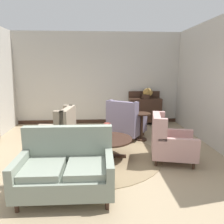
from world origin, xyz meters
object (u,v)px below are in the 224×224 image
object	(u,v)px
settee	(66,169)
armchair_near_window	(126,122)
armchair_far_left	(169,142)
sideboard	(145,109)
side_table	(142,124)
porcelain_vase	(107,132)
coffee_table	(109,141)
gramophone	(147,91)
armchair_beside_settee	(57,138)

from	to	relation	value
settee	armchair_near_window	distance (m)	2.87
armchair_far_left	sideboard	bearing A→B (deg)	10.22
side_table	armchair_far_left	bearing A→B (deg)	-76.88
porcelain_vase	sideboard	distance (m)	3.03
coffee_table	gramophone	world-z (taller)	gramophone
armchair_near_window	gramophone	size ratio (longest dim) A/B	2.38
porcelain_vase	armchair_far_left	world-z (taller)	armchair_far_left
coffee_table	porcelain_vase	size ratio (longest dim) A/B	3.01
armchair_far_left	gramophone	bearing A→B (deg)	9.20
armchair_beside_settee	side_table	distance (m)	2.27
porcelain_vase	settee	bearing A→B (deg)	-116.73
porcelain_vase	armchair_near_window	size ratio (longest dim) A/B	0.27
coffee_table	armchair_near_window	bearing A→B (deg)	68.47
porcelain_vase	sideboard	size ratio (longest dim) A/B	0.29
armchair_beside_settee	sideboard	size ratio (longest dim) A/B	0.99
sideboard	armchair_beside_settee	bearing A→B (deg)	-132.75
porcelain_vase	side_table	xyz separation A→B (m)	(0.96, 1.04, -0.13)
armchair_far_left	armchair_near_window	world-z (taller)	armchair_near_window
gramophone	sideboard	bearing A→B (deg)	118.32
armchair_beside_settee	sideboard	xyz separation A→B (m)	(2.46, 2.67, 0.05)
sideboard	armchair_far_left	bearing A→B (deg)	-92.39
porcelain_vase	side_table	world-z (taller)	porcelain_vase
side_table	sideboard	distance (m)	1.70
armchair_beside_settee	gramophone	bearing A→B (deg)	143.58
armchair_far_left	side_table	bearing A→B (deg)	25.73
armchair_far_left	sideboard	world-z (taller)	sideboard
coffee_table	armchair_near_window	size ratio (longest dim) A/B	0.81
porcelain_vase	side_table	size ratio (longest dim) A/B	0.44
porcelain_vase	settee	world-z (taller)	settee
armchair_far_left	armchair_beside_settee	bearing A→B (deg)	95.17
porcelain_vase	armchair_far_left	bearing A→B (deg)	-12.73
armchair_beside_settee	armchair_near_window	size ratio (longest dim) A/B	0.92
side_table	gramophone	distance (m)	1.77
armchair_far_left	armchair_near_window	bearing A→B (deg)	37.38
armchair_near_window	gramophone	world-z (taller)	gramophone
coffee_table	settee	world-z (taller)	settee
armchair_near_window	side_table	distance (m)	0.45
porcelain_vase	sideboard	xyz separation A→B (m)	(1.39, 2.69, -0.07)
coffee_table	side_table	bearing A→B (deg)	50.02
armchair_far_left	side_table	world-z (taller)	armchair_far_left
armchair_beside_settee	side_table	world-z (taller)	armchair_beside_settee
armchair_far_left	armchair_near_window	size ratio (longest dim) A/B	0.84
armchair_near_window	settee	bearing A→B (deg)	98.21
armchair_beside_settee	armchair_far_left	bearing A→B (deg)	90.41
armchair_near_window	armchair_beside_settee	bearing A→B (deg)	70.67
settee	coffee_table	bearing A→B (deg)	61.33
porcelain_vase	settee	size ratio (longest dim) A/B	0.23
gramophone	porcelain_vase	bearing A→B (deg)	-118.99
armchair_far_left	side_table	size ratio (longest dim) A/B	1.36
armchair_beside_settee	gramophone	distance (m)	3.66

